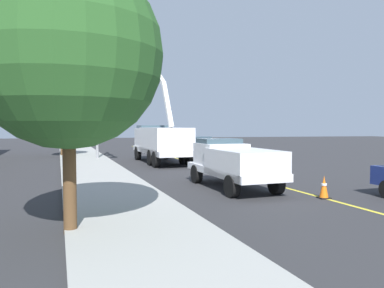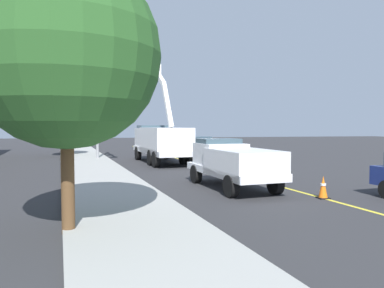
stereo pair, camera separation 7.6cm
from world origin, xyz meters
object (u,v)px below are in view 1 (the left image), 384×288
traffic_cone_trailing (171,152)px  traffic_cone_mid_rear (198,158)px  utility_bucket_truck (161,140)px  passing_minivan (197,144)px  traffic_signal_mast (99,91)px  traffic_cone_mid_front (235,168)px  service_pickup_truck (233,162)px  traffic_cone_leading (324,187)px

traffic_cone_trailing → traffic_cone_mid_rear: bearing=-169.7°
utility_bucket_truck → passing_minivan: bearing=-30.9°
passing_minivan → traffic_signal_mast: (-4.95, 8.54, 4.27)m
traffic_cone_mid_front → traffic_signal_mast: (9.84, 7.32, 4.81)m
traffic_cone_mid_front → traffic_signal_mast: traffic_signal_mast is taller
traffic_cone_mid_front → traffic_cone_mid_rear: (6.30, 0.56, -0.01)m
service_pickup_truck → traffic_cone_leading: size_ratio=7.05×
traffic_cone_trailing → traffic_cone_leading: bearing=-171.4°
service_pickup_truck → traffic_cone_mid_rear: bearing=-4.4°
utility_bucket_truck → passing_minivan: 8.21m
traffic_cone_mid_front → traffic_signal_mast: size_ratio=0.11×
service_pickup_truck → passing_minivan: 18.79m
traffic_signal_mast → traffic_cone_leading: bearing=-152.5°
traffic_cone_mid_front → traffic_cone_mid_rear: traffic_cone_mid_front is taller
traffic_cone_mid_front → service_pickup_truck: bearing=160.8°
traffic_cone_mid_front → traffic_cone_leading: bearing=-169.5°
utility_bucket_truck → traffic_cone_leading: utility_bucket_truck is taller
passing_minivan → traffic_cone_trailing: 3.93m
traffic_cone_leading → traffic_signal_mast: size_ratio=0.11×
utility_bucket_truck → traffic_cone_mid_rear: utility_bucket_truck is taller
utility_bucket_truck → traffic_cone_trailing: size_ratio=9.82×
traffic_cone_leading → traffic_cone_trailing: traffic_cone_trailing is taller
passing_minivan → traffic_cone_mid_front: 14.85m
service_pickup_truck → passing_minivan: bearing=-7.8°
traffic_cone_trailing → service_pickup_truck: bearing=-179.0°
traffic_cone_leading → traffic_cone_trailing: 18.92m
passing_minivan → traffic_cone_leading: (-21.36, -0.00, -0.57)m
service_pickup_truck → traffic_cone_mid_rear: 10.17m
traffic_cone_mid_rear → traffic_signal_mast: size_ratio=0.11×
utility_bucket_truck → traffic_cone_leading: size_ratio=10.23×
traffic_cone_mid_front → traffic_cone_trailing: bearing=7.6°
traffic_cone_leading → traffic_cone_mid_front: (6.57, 1.22, 0.02)m
traffic_cone_leading → utility_bucket_truck: bearing=16.4°
traffic_signal_mast → traffic_cone_mid_rear: bearing=-117.6°
utility_bucket_truck → traffic_cone_mid_front: bearing=-159.0°
traffic_cone_leading → traffic_cone_mid_front: 6.69m
traffic_cone_leading → traffic_signal_mast: traffic_signal_mast is taller
passing_minivan → service_pickup_truck: bearing=172.2°
traffic_cone_leading → traffic_cone_trailing: size_ratio=0.96×
traffic_cone_mid_front → traffic_signal_mast: 13.17m
traffic_cone_mid_front → traffic_cone_trailing: traffic_cone_mid_front is taller
passing_minivan → traffic_cone_mid_rear: 8.69m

